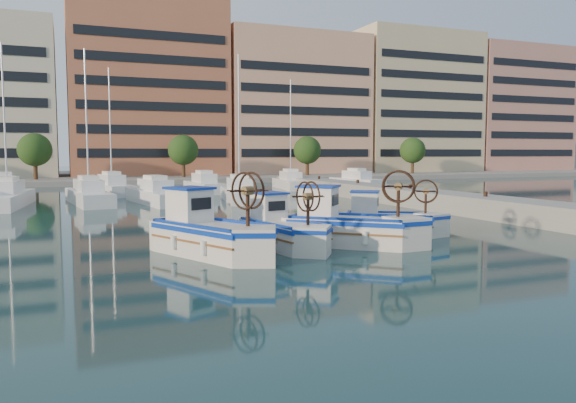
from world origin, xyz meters
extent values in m
plane|color=#1B4448|center=(0.00, 0.00, 0.00)|extent=(300.00, 300.00, 0.00)
cube|color=gray|center=(13.00, 8.00, 0.60)|extent=(3.00, 60.00, 1.20)
cube|color=gray|center=(0.00, 67.00, 0.30)|extent=(180.00, 40.00, 0.60)
cube|color=#B26445|center=(1.00, 65.00, 13.10)|extent=(22.00, 14.00, 25.00)
cube|color=black|center=(1.00, 58.00, 13.10)|extent=(20.24, 0.12, 22.50)
cube|color=#E4A27F|center=(24.00, 65.00, 11.60)|extent=(23.00, 14.00, 22.00)
cube|color=black|center=(24.00, 58.00, 11.60)|extent=(21.16, 0.12, 19.80)
cube|color=#CDB68D|center=(47.00, 65.00, 12.60)|extent=(22.00, 14.00, 24.00)
cube|color=black|center=(47.00, 58.00, 12.60)|extent=(20.24, 0.12, 21.60)
cube|color=tan|center=(69.00, 65.00, 12.10)|extent=(21.00, 14.00, 23.00)
cube|color=black|center=(69.00, 58.00, 12.10)|extent=(19.32, 0.12, 20.70)
cylinder|color=#3F2B19|center=(-14.00, 53.50, 1.50)|extent=(0.50, 0.50, 3.00)
sphere|color=#2A4E1B|center=(-14.00, 53.50, 4.20)|extent=(4.00, 4.00, 4.00)
cylinder|color=#3F2B19|center=(4.00, 53.50, 1.50)|extent=(0.50, 0.50, 3.00)
sphere|color=#2A4E1B|center=(4.00, 53.50, 4.20)|extent=(4.00, 4.00, 4.00)
cylinder|color=#3F2B19|center=(22.00, 53.50, 1.50)|extent=(0.50, 0.50, 3.00)
sphere|color=#2A4E1B|center=(22.00, 53.50, 4.20)|extent=(4.00, 4.00, 4.00)
cylinder|color=#3F2B19|center=(40.00, 53.50, 1.50)|extent=(0.50, 0.50, 3.00)
sphere|color=#2A4E1B|center=(40.00, 53.50, 4.20)|extent=(4.00, 4.00, 4.00)
cube|color=white|center=(-14.54, 23.21, 0.50)|extent=(3.21, 10.06, 1.00)
cylinder|color=silver|center=(-14.54, 23.21, 6.00)|extent=(0.12, 0.12, 11.00)
cube|color=white|center=(-9.08, 23.47, 0.50)|extent=(3.31, 9.80, 1.00)
cylinder|color=silver|center=(-9.08, 23.47, 6.00)|extent=(0.12, 0.12, 11.00)
cube|color=white|center=(-4.37, 22.01, 0.50)|extent=(3.54, 9.38, 1.00)
cube|color=white|center=(2.14, 21.60, 0.50)|extent=(3.55, 8.75, 1.00)
cylinder|color=silver|center=(2.14, 21.60, 6.00)|extent=(0.12, 0.12, 11.00)
cube|color=white|center=(-15.68, 33.96, 0.50)|extent=(3.17, 9.16, 1.00)
cube|color=white|center=(-6.73, 32.65, 0.50)|extent=(3.66, 9.10, 1.00)
cylinder|color=silver|center=(-6.73, 32.65, 6.00)|extent=(0.12, 0.12, 11.00)
cube|color=white|center=(1.86, 32.50, 0.50)|extent=(2.50, 8.11, 1.00)
cube|color=white|center=(11.67, 34.37, 0.50)|extent=(3.34, 8.61, 1.00)
cylinder|color=silver|center=(11.67, 34.37, 6.00)|extent=(0.12, 0.12, 11.00)
cube|color=white|center=(19.38, 33.89, 0.50)|extent=(3.38, 7.75, 1.00)
cube|color=silver|center=(-5.67, -0.71, 0.59)|extent=(3.81, 5.17, 1.19)
cube|color=#0C31A5|center=(-5.67, -0.71, 1.04)|extent=(3.92, 5.32, 0.18)
cube|color=blue|center=(-5.67, -0.71, 0.97)|extent=(3.20, 4.55, 0.07)
cube|color=white|center=(-6.22, 0.52, 1.81)|extent=(1.74, 1.85, 1.24)
cube|color=#0C31A5|center=(-6.22, 0.52, 2.49)|extent=(1.96, 2.08, 0.09)
cylinder|color=#331E14|center=(-4.83, -2.57, 1.84)|extent=(0.14, 0.14, 1.31)
cylinder|color=brown|center=(-4.83, -2.57, 2.54)|extent=(0.46, 0.44, 0.32)
torus|color=#331E14|center=(-4.99, -2.64, 2.54)|extent=(0.62, 1.24, 1.32)
torus|color=#331E14|center=(-4.68, -2.50, 2.54)|extent=(0.62, 1.24, 1.32)
cube|color=silver|center=(-2.55, -0.11, 0.52)|extent=(2.48, 4.39, 1.03)
cube|color=#0C31A5|center=(-2.55, -0.11, 0.91)|extent=(2.55, 4.52, 0.16)
cube|color=blue|center=(-2.55, -0.11, 0.85)|extent=(2.02, 3.91, 0.06)
cube|color=white|center=(-2.75, 1.05, 1.58)|extent=(1.29, 1.45, 1.08)
cube|color=#0C31A5|center=(-2.75, 1.05, 2.17)|extent=(1.46, 1.62, 0.08)
cylinder|color=#331E14|center=(-2.23, -1.86, 1.61)|extent=(0.12, 0.12, 1.14)
cylinder|color=brown|center=(-2.23, -1.86, 2.22)|extent=(0.36, 0.33, 0.28)
torus|color=#331E14|center=(-2.38, -1.89, 2.22)|extent=(0.27, 1.15, 1.15)
torus|color=#331E14|center=(-2.09, -1.83, 2.22)|extent=(0.27, 1.15, 1.15)
cube|color=silver|center=(0.19, -0.59, 0.59)|extent=(4.84, 4.60, 1.17)
cube|color=#0C31A5|center=(0.19, -0.59, 1.03)|extent=(4.98, 4.74, 0.18)
cube|color=blue|center=(0.19, -0.59, 0.96)|extent=(4.20, 3.96, 0.07)
cube|color=white|center=(-0.81, 0.30, 1.78)|extent=(1.90, 1.88, 1.23)
cube|color=#0C31A5|center=(-0.81, 0.30, 2.45)|extent=(2.13, 2.11, 0.09)
cylinder|color=#331E14|center=(1.70, -1.91, 1.82)|extent=(0.13, 0.13, 1.29)
cylinder|color=brown|center=(1.70, -1.91, 2.51)|extent=(0.47, 0.47, 0.31)
torus|color=#331E14|center=(1.59, -2.04, 2.51)|extent=(1.03, 0.92, 1.30)
torus|color=#331E14|center=(1.81, -1.79, 2.51)|extent=(1.03, 0.92, 1.30)
cube|color=silver|center=(3.29, 1.34, 0.49)|extent=(4.18, 3.48, 0.97)
cube|color=#0C31A5|center=(3.29, 1.34, 0.86)|extent=(4.31, 3.58, 0.15)
cube|color=blue|center=(3.29, 1.34, 0.80)|extent=(3.66, 2.96, 0.06)
cube|color=white|center=(2.35, 1.93, 1.48)|extent=(1.56, 1.50, 1.02)
cube|color=#0C31A5|center=(2.35, 1.93, 2.04)|extent=(1.75, 1.69, 0.07)
cylinder|color=#331E14|center=(4.71, 0.46, 1.51)|extent=(0.11, 0.11, 1.07)
cylinder|color=brown|center=(4.71, 0.46, 2.08)|extent=(0.38, 0.39, 0.26)
torus|color=#331E14|center=(4.63, 0.34, 2.08)|extent=(0.95, 0.63, 1.08)
torus|color=#331E14|center=(4.78, 0.58, 2.08)|extent=(0.95, 0.63, 1.08)
camera|label=1|loc=(-10.70, -21.08, 3.86)|focal=35.00mm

